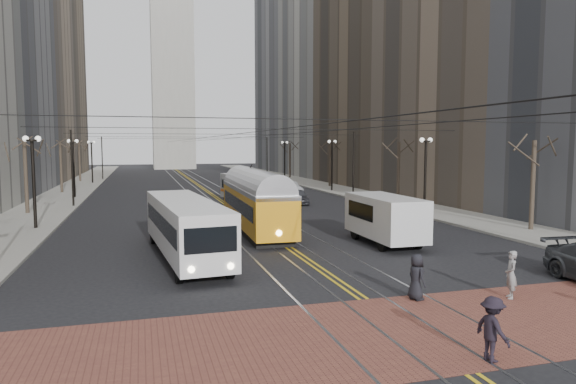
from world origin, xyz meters
TOP-DOWN VIEW (x-y plane):
  - ground at (0.00, 0.00)m, footprint 260.00×260.00m
  - sidewalk_left at (-15.00, 45.00)m, footprint 5.00×140.00m
  - sidewalk_right at (15.00, 45.00)m, footprint 5.00×140.00m
  - crosswalk_band at (0.00, -4.00)m, footprint 25.00×6.00m
  - streetcar_rails at (0.00, 45.00)m, footprint 4.80×130.00m
  - centre_lines at (0.00, 45.00)m, footprint 0.42×130.00m
  - building_left_far at (-25.50, 86.00)m, footprint 16.00×20.00m
  - building_right_mid at (25.50, 46.00)m, footprint 16.00×20.00m
  - building_right_midfar at (27.50, 66.00)m, footprint 20.00×20.00m
  - building_right_far at (25.50, 86.00)m, footprint 16.00×20.00m
  - clock_tower at (0.00, 102.00)m, footprint 12.00×12.00m
  - lamp_posts at (-0.00, 28.75)m, footprint 27.60×57.20m
  - street_trees at (0.00, 35.25)m, footprint 31.68×53.28m
  - trolley_wires at (0.00, 34.83)m, footprint 25.96×120.00m
  - transit_bus at (-5.36, 7.25)m, footprint 3.25×11.19m
  - streetcar at (-0.50, 14.07)m, footprint 2.70×12.62m
  - rear_bus at (1.80, 26.59)m, footprint 3.74×10.38m
  - cargo_van at (5.22, 7.84)m, footprint 2.31×5.88m
  - sedan_grey at (6.33, 27.23)m, footprint 2.06×4.08m
  - sedan_silver at (7.68, 34.70)m, footprint 1.86×4.58m
  - pedestrian_a at (1.72, -1.50)m, footprint 0.60×0.83m
  - pedestrian_b at (4.95, -2.26)m, footprint 0.62×0.72m
  - pedestrian_d at (0.91, -6.50)m, footprint 0.71×1.10m

SIDE VIEW (x-z plane):
  - ground at x=0.00m, z-range 0.00..0.00m
  - streetcar_rails at x=0.00m, z-range 0.00..0.01m
  - crosswalk_band at x=0.00m, z-range 0.00..0.01m
  - centre_lines at x=0.00m, z-range 0.01..0.01m
  - sidewalk_left at x=-15.00m, z-range 0.00..0.15m
  - sidewalk_right at x=15.00m, z-range 0.00..0.15m
  - sedan_grey at x=6.33m, z-range 0.00..1.33m
  - sedan_silver at x=7.68m, z-range 0.00..1.48m
  - pedestrian_a at x=1.72m, z-range 0.01..1.60m
  - pedestrian_d at x=0.91m, z-range 0.01..1.63m
  - pedestrian_b at x=4.95m, z-range 0.01..1.68m
  - cargo_van at x=5.22m, z-range 0.00..2.59m
  - rear_bus at x=1.80m, z-range 0.00..2.65m
  - transit_bus at x=-5.36m, z-range 0.00..2.76m
  - streetcar at x=-0.50m, z-range 0.00..2.96m
  - street_trees at x=0.00m, z-range 0.00..5.60m
  - lamp_posts at x=0.00m, z-range 0.00..5.60m
  - trolley_wires at x=0.00m, z-range 0.47..7.07m
  - building_right_mid at x=25.50m, z-range 0.00..34.00m
  - building_left_far at x=-25.50m, z-range 0.00..40.00m
  - building_right_far at x=25.50m, z-range 0.00..40.00m
  - building_right_midfar at x=27.50m, z-range 0.00..52.00m
  - clock_tower at x=0.00m, z-range 2.96..68.96m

